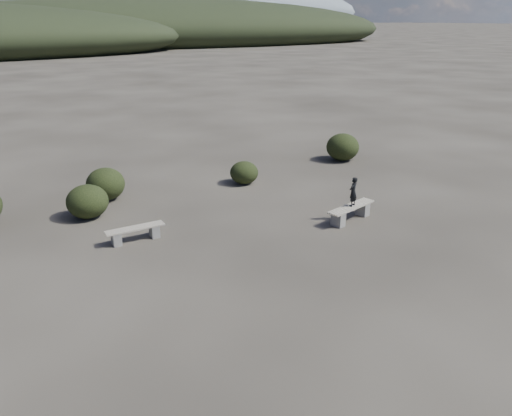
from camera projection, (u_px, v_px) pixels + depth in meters
ground at (362, 302)px, 10.66m from camera, size 1200.00×1200.00×0.00m
bench_left at (136, 233)px, 13.49m from camera, size 1.59×0.37×0.40m
bench_right at (351, 212)px, 14.86m from camera, size 1.87×0.84×0.46m
seated_person at (353, 192)px, 14.66m from camera, size 0.38×0.32×0.88m
shrub_a at (87, 201)px, 15.02m from camera, size 1.24×1.24×1.02m
shrub_b at (106, 184)px, 16.51m from camera, size 1.26×1.26×1.08m
shrub_c at (244, 173)px, 18.17m from camera, size 1.03×1.03×0.83m
shrub_e at (343, 147)px, 21.10m from camera, size 1.38×1.38×1.15m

